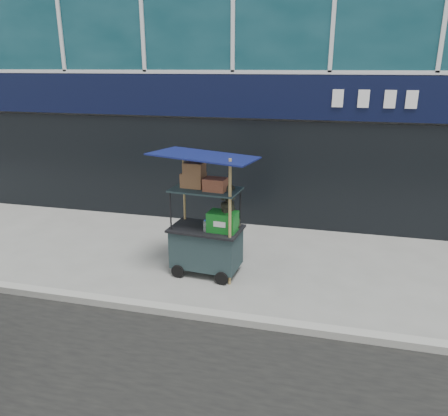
# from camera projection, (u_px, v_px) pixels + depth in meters

# --- Properties ---
(ground) EXTENTS (80.00, 80.00, 0.00)m
(ground) POSITION_uv_depth(u_px,v_px,m) (176.00, 307.00, 6.71)
(ground) COLOR slate
(ground) RESTS_ON ground
(curb) EXTENTS (80.00, 0.18, 0.12)m
(curb) POSITION_uv_depth(u_px,v_px,m) (171.00, 310.00, 6.51)
(curb) COLOR gray
(curb) RESTS_ON ground
(vendor_cart) EXTENTS (1.73, 1.30, 2.21)m
(vendor_cart) POSITION_uv_depth(u_px,v_px,m) (207.00, 232.00, 7.58)
(vendor_cart) COLOR #182728
(vendor_cart) RESTS_ON ground
(vendor_man) EXTENTS (0.44, 0.63, 1.65)m
(vendor_man) POSITION_uv_depth(u_px,v_px,m) (229.00, 230.00, 7.55)
(vendor_man) COLOR black
(vendor_man) RESTS_ON ground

